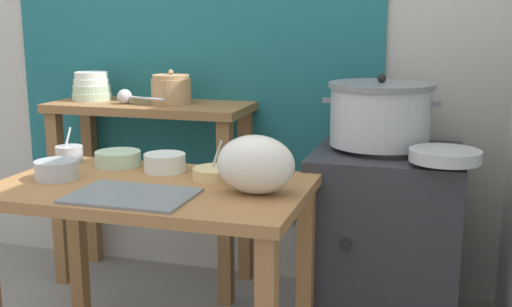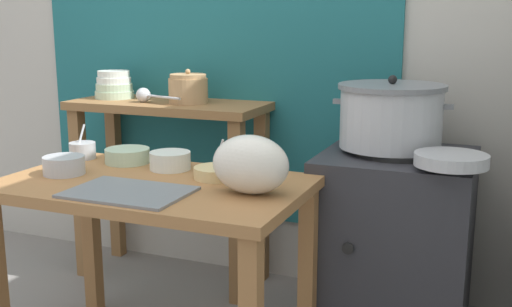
# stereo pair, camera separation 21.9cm
# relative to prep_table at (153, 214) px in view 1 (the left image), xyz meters

# --- Properties ---
(wall_back) EXTENTS (4.40, 0.12, 2.60)m
(wall_back) POSITION_rel_prep_table_xyz_m (-0.00, 1.01, 0.69)
(wall_back) COLOR #B2ADA3
(wall_back) RESTS_ON ground
(prep_table) EXTENTS (1.10, 0.66, 0.72)m
(prep_table) POSITION_rel_prep_table_xyz_m (0.00, 0.00, 0.00)
(prep_table) COLOR #9E6B3D
(prep_table) RESTS_ON ground
(back_shelf_table) EXTENTS (0.96, 0.40, 0.90)m
(back_shelf_table) POSITION_rel_prep_table_xyz_m (-0.36, 0.74, 0.07)
(back_shelf_table) COLOR olive
(back_shelf_table) RESTS_ON ground
(stove_block) EXTENTS (0.60, 0.61, 0.78)m
(stove_block) POSITION_rel_prep_table_xyz_m (0.77, 0.61, -0.23)
(stove_block) COLOR #2D2D33
(stove_block) RESTS_ON ground
(steamer_pot) EXTENTS (0.48, 0.43, 0.29)m
(steamer_pot) POSITION_rel_prep_table_xyz_m (0.73, 0.63, 0.30)
(steamer_pot) COLOR #B7BABF
(steamer_pot) RESTS_ON stove_block
(clay_pot) EXTENTS (0.19, 0.19, 0.16)m
(clay_pot) POSITION_rel_prep_table_xyz_m (-0.25, 0.74, 0.36)
(clay_pot) COLOR tan
(clay_pot) RESTS_ON back_shelf_table
(bowl_stack_enamel) EXTENTS (0.19, 0.19, 0.14)m
(bowl_stack_enamel) POSITION_rel_prep_table_xyz_m (-0.68, 0.77, 0.35)
(bowl_stack_enamel) COLOR #B7D1AD
(bowl_stack_enamel) RESTS_ON back_shelf_table
(ladle) EXTENTS (0.27, 0.11, 0.07)m
(ladle) POSITION_rel_prep_table_xyz_m (-0.45, 0.68, 0.33)
(ladle) COLOR #B7BABF
(ladle) RESTS_ON back_shelf_table
(serving_tray) EXTENTS (0.40, 0.28, 0.01)m
(serving_tray) POSITION_rel_prep_table_xyz_m (0.01, -0.17, 0.12)
(serving_tray) COLOR slate
(serving_tray) RESTS_ON prep_table
(plastic_bag) EXTENTS (0.27, 0.17, 0.20)m
(plastic_bag) POSITION_rel_prep_table_xyz_m (0.39, -0.01, 0.21)
(plastic_bag) COLOR silver
(plastic_bag) RESTS_ON prep_table
(wide_pan) EXTENTS (0.26, 0.26, 0.04)m
(wide_pan) POSITION_rel_prep_table_xyz_m (0.99, 0.39, 0.19)
(wide_pan) COLOR #B7BABF
(wide_pan) RESTS_ON stove_block
(prep_bowl_0) EXTENTS (0.16, 0.16, 0.07)m
(prep_bowl_0) POSITION_rel_prep_table_xyz_m (-0.03, 0.19, 0.15)
(prep_bowl_0) COLOR silver
(prep_bowl_0) RESTS_ON prep_table
(prep_bowl_1) EXTENTS (0.15, 0.15, 0.07)m
(prep_bowl_1) POSITION_rel_prep_table_xyz_m (-0.36, -0.03, 0.15)
(prep_bowl_1) COLOR #B7BABF
(prep_bowl_1) RESTS_ON prep_table
(prep_bowl_2) EXTENTS (0.11, 0.11, 0.14)m
(prep_bowl_2) POSITION_rel_prep_table_xyz_m (-0.47, 0.21, 0.15)
(prep_bowl_2) COLOR #B7BABF
(prep_bowl_2) RESTS_ON prep_table
(prep_bowl_3) EXTENTS (0.18, 0.18, 0.06)m
(prep_bowl_3) POSITION_rel_prep_table_xyz_m (-0.25, 0.22, 0.14)
(prep_bowl_3) COLOR #B7D1AD
(prep_bowl_3) RESTS_ON prep_table
(prep_bowl_4) EXTENTS (0.17, 0.17, 0.14)m
(prep_bowl_4) POSITION_rel_prep_table_xyz_m (0.19, 0.13, 0.13)
(prep_bowl_4) COLOR #E5C684
(prep_bowl_4) RESTS_ON prep_table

